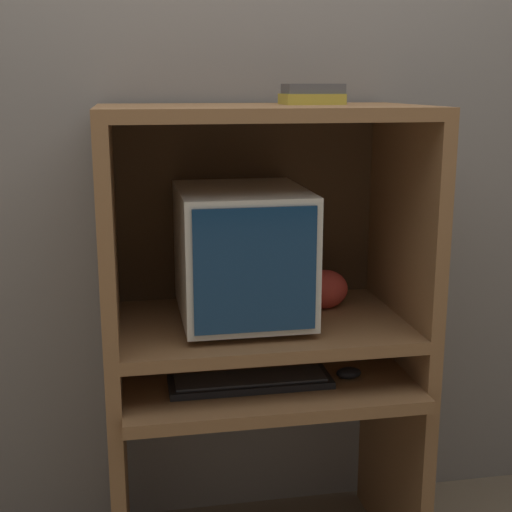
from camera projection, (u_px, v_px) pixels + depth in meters
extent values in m
cube|color=gray|center=(243.00, 145.00, 2.34)|extent=(6.00, 0.06, 2.60)
cube|color=brown|center=(120.00, 478.00, 2.17)|extent=(0.04, 0.55, 0.66)
cube|color=brown|center=(393.00, 452.00, 2.32)|extent=(0.04, 0.55, 0.66)
cube|color=brown|center=(269.00, 389.00, 2.06)|extent=(0.84, 0.41, 0.04)
cube|color=brown|center=(114.00, 353.00, 2.07)|extent=(0.04, 0.55, 0.15)
cube|color=brown|center=(399.00, 334.00, 2.23)|extent=(0.04, 0.55, 0.15)
cube|color=brown|center=(262.00, 325.00, 2.14)|extent=(0.84, 0.55, 0.04)
cube|color=brown|center=(107.00, 221.00, 1.98)|extent=(0.04, 0.55, 0.63)
cube|color=brown|center=(405.00, 211.00, 2.13)|extent=(0.04, 0.55, 0.63)
cube|color=brown|center=(262.00, 112.00, 1.99)|extent=(0.84, 0.55, 0.04)
cube|color=#48321E|center=(247.00, 202.00, 2.31)|extent=(0.84, 0.01, 0.63)
cylinder|color=beige|center=(242.00, 316.00, 2.13)|extent=(0.20, 0.20, 0.02)
cube|color=beige|center=(242.00, 252.00, 2.09)|extent=(0.37, 0.44, 0.37)
cube|color=navy|center=(255.00, 271.00, 1.87)|extent=(0.33, 0.01, 0.34)
cube|color=black|center=(250.00, 382.00, 2.03)|extent=(0.47, 0.14, 0.02)
cube|color=#333335|center=(250.00, 378.00, 2.03)|extent=(0.43, 0.11, 0.01)
ellipsoid|color=black|center=(349.00, 373.00, 2.08)|extent=(0.07, 0.05, 0.03)
ellipsoid|color=#BC382D|center=(324.00, 289.00, 2.23)|extent=(0.15, 0.11, 0.12)
cube|color=gold|center=(311.00, 99.00, 2.06)|extent=(0.17, 0.14, 0.03)
cube|color=#4C4C51|center=(313.00, 89.00, 2.05)|extent=(0.17, 0.11, 0.03)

